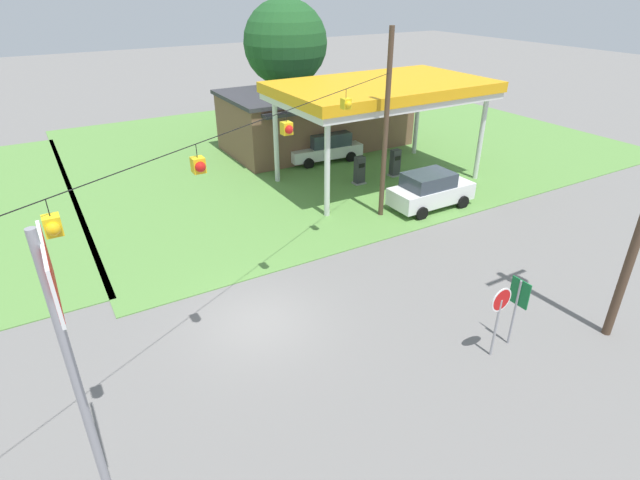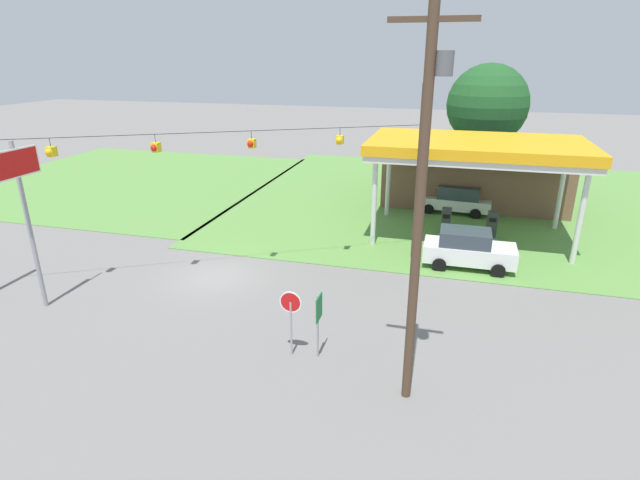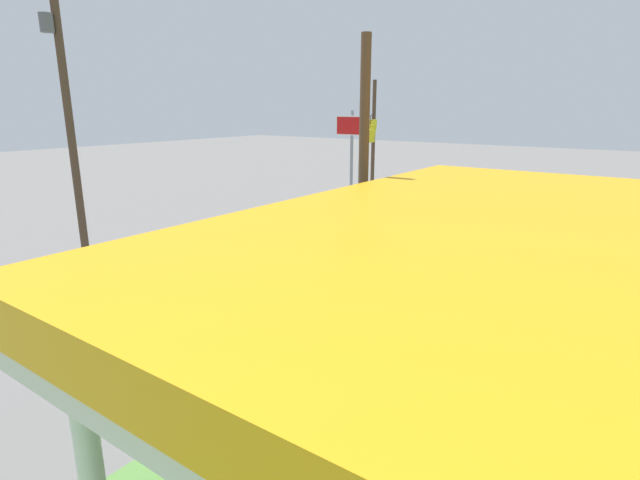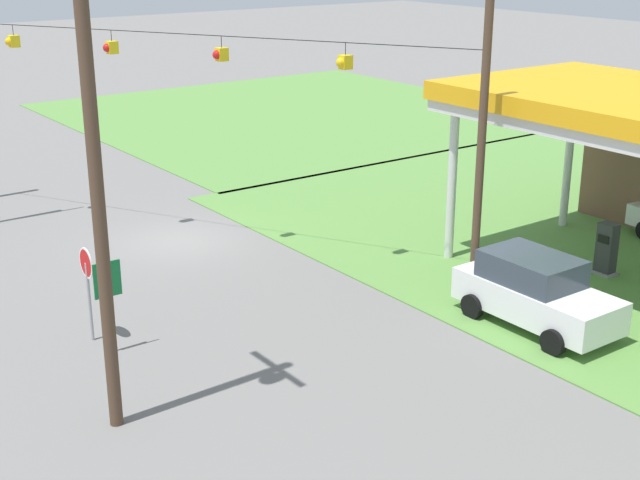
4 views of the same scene
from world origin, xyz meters
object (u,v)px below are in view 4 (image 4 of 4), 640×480
Objects in this scene: fuel_pump_near at (606,251)px; stop_sign_roadside at (87,274)px; car_at_pumps_front at (535,291)px; route_sign at (108,288)px; utility_pole_main at (92,122)px.

stop_sign_roadside is at bearing -108.59° from fuel_pump_near.
car_at_pumps_front is 11.52m from stop_sign_roadside.
route_sign reaches higher than fuel_pump_near.
fuel_pump_near is 0.37× the size of car_at_pumps_front.
route_sign reaches higher than car_at_pumps_front.
car_at_pumps_front is at bearing 80.62° from utility_pole_main.
utility_pole_main reaches higher than stop_sign_roadside.
fuel_pump_near is 0.14× the size of utility_pole_main.
stop_sign_roadside is 6.42m from utility_pole_main.
stop_sign_roadside is (-4.83, -14.38, 1.03)m from fuel_pump_near.
stop_sign_roadside reaches higher than route_sign.
utility_pole_main reaches higher than fuel_pump_near.
utility_pole_main is at bearing -92.19° from fuel_pump_near.
route_sign is 5.94m from utility_pole_main.
stop_sign_roadside is 0.21× the size of utility_pole_main.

